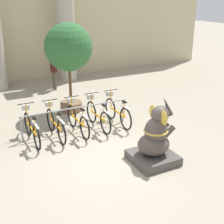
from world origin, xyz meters
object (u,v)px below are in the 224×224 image
Objects in this scene: bicycle_0 at (31,128)px; bicycle_3 at (98,115)px; potted_tree at (69,50)px; person_pedestrian at (54,68)px; bicycle_1 at (55,124)px; bicycle_2 at (77,120)px; elephant_statue at (155,141)px; bicycle_4 at (117,111)px.

bicycle_3 is (2.07, 0.03, 0.00)m from bicycle_0.
person_pedestrian is at bearing 84.23° from potted_tree.
bicycle_1 is at bearing -122.52° from potted_tree.
bicycle_0 is 0.57× the size of potted_tree.
bicycle_3 is 4.62m from person_pedestrian.
bicycle_1 is 0.69m from bicycle_2.
potted_tree reaches higher than person_pedestrian.
potted_tree is at bearing -95.77° from person_pedestrian.
elephant_statue reaches higher than bicycle_2.
bicycle_2 is at bearing 113.01° from elephant_statue.
bicycle_2 is 0.69m from bicycle_3.
elephant_statue is at bearing -66.99° from bicycle_2.
bicycle_2 is (0.69, 0.00, 0.00)m from bicycle_1.
bicycle_0 is 1.00× the size of bicycle_3.
person_pedestrian reaches higher than bicycle_4.
bicycle_4 is (2.76, 0.03, 0.00)m from bicycle_0.
bicycle_1 is 1.00× the size of bicycle_2.
elephant_statue reaches higher than bicycle_3.
bicycle_1 and bicycle_4 have the same top height.
bicycle_2 is at bearing -0.68° from bicycle_0.
bicycle_0 is 1.00× the size of bicycle_1.
potted_tree is at bearing 97.79° from elephant_statue.
bicycle_3 is 0.57× the size of potted_tree.
bicycle_0 and bicycle_4 have the same top height.
bicycle_1 is at bearing -1.38° from bicycle_0.
person_pedestrian is (-0.62, 4.59, 0.53)m from bicycle_4.
bicycle_3 is at bearing 98.31° from elephant_statue.
potted_tree is (1.16, 1.82, 1.75)m from bicycle_1.
person_pedestrian is (-0.31, 7.13, 0.37)m from elephant_statue.
bicycle_2 is 1.00× the size of bicycle_4.
bicycle_1 is at bearing -178.69° from bicycle_4.
bicycle_3 is at bearing 0.86° from bicycle_0.
person_pedestrian is 3.09m from potted_tree.
potted_tree is at bearing 44.27° from bicycle_0.
elephant_statue is (2.44, -2.51, 0.16)m from bicycle_0.
person_pedestrian is at bearing 80.75° from bicycle_2.
bicycle_2 is 4.73m from person_pedestrian.
elephant_statue is at bearing -45.87° from bicycle_0.
bicycle_1 and bicycle_3 have the same top height.
potted_tree is (0.47, 1.82, 1.75)m from bicycle_2.
potted_tree is at bearing 97.03° from bicycle_3.
bicycle_4 is 0.57× the size of potted_tree.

